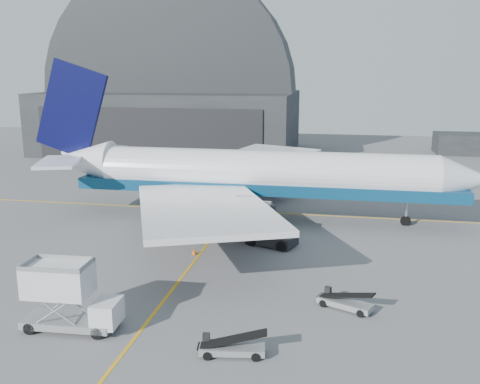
% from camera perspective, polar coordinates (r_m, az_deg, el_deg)
% --- Properties ---
extents(ground, '(200.00, 200.00, 0.00)m').
position_cam_1_polar(ground, '(45.29, -5.80, -8.51)').
color(ground, '#565659').
rests_on(ground, ground).
extents(taxi_lines, '(80.00, 42.12, 0.02)m').
position_cam_1_polar(taxi_lines, '(56.86, -2.20, -3.92)').
color(taxi_lines, gold).
rests_on(taxi_lines, ground).
extents(hangar, '(50.00, 28.30, 28.00)m').
position_cam_1_polar(hangar, '(110.93, -7.39, 9.28)').
color(hangar, black).
rests_on(hangar, ground).
extents(distant_bldg_a, '(14.00, 8.00, 4.00)m').
position_cam_1_polar(distant_bldg_a, '(116.44, 23.42, 3.76)').
color(distant_bldg_a, black).
rests_on(distant_bldg_a, ground).
extents(airliner, '(51.06, 49.51, 17.92)m').
position_cam_1_polar(airliner, '(59.97, 0.83, 1.91)').
color(airliner, white).
rests_on(airliner, ground).
extents(catering_truck, '(6.40, 2.67, 4.33)m').
position_cam_1_polar(catering_truck, '(36.77, -17.92, -10.66)').
color(catering_truck, gray).
rests_on(catering_truck, ground).
extents(pushback_tug, '(5.13, 3.92, 2.11)m').
position_cam_1_polar(pushback_tug, '(51.51, 3.56, -4.84)').
color(pushback_tug, black).
rests_on(pushback_tug, ground).
extents(belt_loader_a, '(4.21, 1.91, 1.58)m').
position_cam_1_polar(belt_loader_a, '(32.90, -0.93, -16.24)').
color(belt_loader_a, gray).
rests_on(belt_loader_a, ground).
extents(belt_loader_b, '(4.12, 2.79, 1.57)m').
position_cam_1_polar(belt_loader_b, '(39.23, 11.10, -11.44)').
color(belt_loader_b, gray).
rests_on(belt_loader_b, ground).
extents(traffic_cone, '(0.41, 0.41, 0.60)m').
position_cam_1_polar(traffic_cone, '(49.25, -4.93, -6.34)').
color(traffic_cone, '#DF5B07').
rests_on(traffic_cone, ground).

